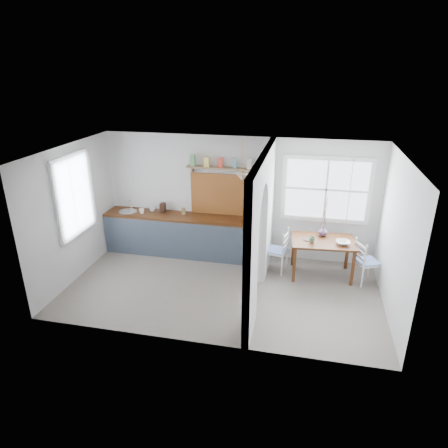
% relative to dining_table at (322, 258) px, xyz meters
% --- Properties ---
extents(floor, '(5.80, 3.20, 0.01)m').
position_rel_dining_table_xyz_m(floor, '(-1.81, -0.95, -0.38)').
color(floor, slate).
rests_on(floor, ground).
extents(ceiling, '(5.80, 3.20, 0.01)m').
position_rel_dining_table_xyz_m(ceiling, '(-1.81, -0.95, 2.22)').
color(ceiling, silver).
rests_on(ceiling, walls).
extents(walls, '(5.81, 3.21, 2.60)m').
position_rel_dining_table_xyz_m(walls, '(-1.81, -0.95, 0.92)').
color(walls, silver).
rests_on(walls, floor).
extents(partition, '(0.12, 3.20, 2.60)m').
position_rel_dining_table_xyz_m(partition, '(-1.11, -0.90, 1.07)').
color(partition, silver).
rests_on(partition, floor).
extents(kitchen_window, '(0.10, 1.16, 1.50)m').
position_rel_dining_table_xyz_m(kitchen_window, '(-4.68, -0.95, 1.27)').
color(kitchen_window, white).
rests_on(kitchen_window, walls).
extents(nook_window, '(1.76, 0.10, 1.30)m').
position_rel_dining_table_xyz_m(nook_window, '(-0.01, 0.61, 1.22)').
color(nook_window, white).
rests_on(nook_window, walls).
extents(counter, '(3.50, 0.60, 0.90)m').
position_rel_dining_table_xyz_m(counter, '(-2.94, 0.37, 0.08)').
color(counter, '#582D11').
rests_on(counter, floor).
extents(sink, '(0.40, 0.40, 0.02)m').
position_rel_dining_table_xyz_m(sink, '(-4.24, 0.35, 0.51)').
color(sink, silver).
rests_on(sink, counter).
extents(backsplash, '(1.65, 0.03, 0.90)m').
position_rel_dining_table_xyz_m(backsplash, '(-2.02, 0.62, 0.97)').
color(backsplash, '#984E25').
rests_on(backsplash, walls).
extents(shelf, '(1.75, 0.20, 0.21)m').
position_rel_dining_table_xyz_m(shelf, '(-2.02, 0.54, 1.62)').
color(shelf, '#A2865C').
rests_on(shelf, walls).
extents(pendant_lamp, '(0.26, 0.26, 0.16)m').
position_rel_dining_table_xyz_m(pendant_lamp, '(-1.66, 0.20, 1.50)').
color(pendant_lamp, '#EFE7CD').
rests_on(pendant_lamp, ceiling).
extents(utensil_rail, '(0.02, 0.50, 0.02)m').
position_rel_dining_table_xyz_m(utensil_rail, '(-1.20, -0.05, 1.07)').
color(utensil_rail, silver).
rests_on(utensil_rail, partition).
extents(dining_table, '(1.27, 0.90, 0.76)m').
position_rel_dining_table_xyz_m(dining_table, '(0.00, 0.00, 0.00)').
color(dining_table, '#582D11').
rests_on(dining_table, floor).
extents(chair_left, '(0.48, 0.48, 0.90)m').
position_rel_dining_table_xyz_m(chair_left, '(-0.91, 0.02, 0.07)').
color(chair_left, silver).
rests_on(chair_left, floor).
extents(chair_right, '(0.53, 0.53, 0.88)m').
position_rel_dining_table_xyz_m(chair_right, '(0.85, -0.10, 0.06)').
color(chair_right, silver).
rests_on(chair_right, floor).
extents(kettle, '(0.21, 0.19, 0.21)m').
position_rel_dining_table_xyz_m(kettle, '(-1.37, 0.32, 0.63)').
color(kettle, white).
rests_on(kettle, counter).
extents(mug_a, '(0.13, 0.13, 0.11)m').
position_rel_dining_table_xyz_m(mug_a, '(-3.89, 0.30, 0.57)').
color(mug_a, white).
rests_on(mug_a, counter).
extents(mug_b, '(0.15, 0.15, 0.10)m').
position_rel_dining_table_xyz_m(mug_b, '(-3.71, 0.47, 0.57)').
color(mug_b, white).
rests_on(mug_b, counter).
extents(knife_block, '(0.11, 0.14, 0.21)m').
position_rel_dining_table_xyz_m(knife_block, '(-3.46, 0.47, 0.63)').
color(knife_block, '#3D261A').
rests_on(knife_block, counter).
extents(jar, '(0.10, 0.10, 0.14)m').
position_rel_dining_table_xyz_m(jar, '(-2.98, 0.44, 0.59)').
color(jar, olive).
rests_on(jar, counter).
extents(towel_magenta, '(0.02, 0.03, 0.50)m').
position_rel_dining_table_xyz_m(towel_magenta, '(-1.23, 0.03, -0.10)').
color(towel_magenta, '#B4126F').
rests_on(towel_magenta, counter).
extents(towel_orange, '(0.02, 0.03, 0.50)m').
position_rel_dining_table_xyz_m(towel_orange, '(-1.23, -0.02, -0.13)').
color(towel_orange, orange).
rests_on(towel_orange, counter).
extents(bowl, '(0.29, 0.29, 0.06)m').
position_rel_dining_table_xyz_m(bowl, '(0.36, -0.10, 0.41)').
color(bowl, white).
rests_on(bowl, dining_table).
extents(table_cup, '(0.12, 0.12, 0.10)m').
position_rel_dining_table_xyz_m(table_cup, '(-0.22, -0.14, 0.43)').
color(table_cup, '#527651').
rests_on(table_cup, dining_table).
extents(plate, '(0.18, 0.18, 0.01)m').
position_rel_dining_table_xyz_m(plate, '(-0.31, -0.05, 0.38)').
color(plate, '#2F2223').
rests_on(plate, dining_table).
extents(vase, '(0.19, 0.19, 0.19)m').
position_rel_dining_table_xyz_m(vase, '(-0.02, 0.23, 0.48)').
color(vase, '#5A4163').
rests_on(vase, dining_table).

